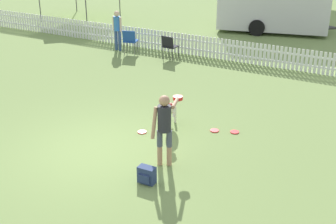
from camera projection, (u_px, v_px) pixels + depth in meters
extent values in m
plane|color=olive|center=(99.00, 151.00, 10.54)|extent=(240.00, 240.00, 0.00)
cylinder|color=tan|center=(160.00, 155.00, 9.89)|extent=(0.11, 0.11, 0.45)
cylinder|color=#474C5B|center=(160.00, 138.00, 9.72)|extent=(0.12, 0.12, 0.36)
cylinder|color=tan|center=(169.00, 156.00, 9.87)|extent=(0.11, 0.11, 0.45)
cylinder|color=#474C5B|center=(169.00, 139.00, 9.71)|extent=(0.12, 0.12, 0.36)
cylinder|color=#26262D|center=(164.00, 118.00, 9.53)|extent=(0.37, 0.37, 0.56)
sphere|color=tan|center=(164.00, 101.00, 9.37)|extent=(0.22, 0.22, 0.22)
cylinder|color=tan|center=(154.00, 123.00, 9.53)|extent=(0.11, 0.21, 0.68)
cylinder|color=tan|center=(175.00, 103.00, 9.74)|extent=(0.28, 0.67, 0.14)
cylinder|color=red|center=(178.00, 99.00, 10.06)|extent=(0.21, 0.21, 0.02)
cylinder|color=red|center=(178.00, 98.00, 10.05)|extent=(0.21, 0.21, 0.02)
cylinder|color=red|center=(178.00, 97.00, 10.04)|extent=(0.21, 0.21, 0.02)
ellipsoid|color=beige|center=(170.00, 109.00, 11.45)|extent=(0.58, 0.80, 0.58)
ellipsoid|color=silver|center=(170.00, 111.00, 11.47)|extent=(0.31, 0.42, 0.28)
sphere|color=beige|center=(169.00, 107.00, 11.00)|extent=(0.18, 0.18, 0.18)
cone|color=beige|center=(169.00, 106.00, 10.91)|extent=(0.16, 0.19, 0.15)
cylinder|color=red|center=(169.00, 106.00, 10.91)|extent=(0.25, 0.20, 0.20)
cone|color=beige|center=(171.00, 103.00, 10.99)|extent=(0.05, 0.05, 0.08)
cone|color=beige|center=(167.00, 103.00, 11.00)|extent=(0.05, 0.05, 0.08)
cylinder|color=silver|center=(175.00, 116.00, 11.85)|extent=(0.06, 0.06, 0.35)
cylinder|color=silver|center=(167.00, 116.00, 11.86)|extent=(0.06, 0.06, 0.35)
cylinder|color=silver|center=(174.00, 111.00, 11.24)|extent=(0.12, 0.17, 0.27)
cylinder|color=silver|center=(166.00, 111.00, 11.25)|extent=(0.12, 0.17, 0.27)
cone|color=beige|center=(171.00, 106.00, 11.92)|extent=(0.20, 0.33, 0.23)
cylinder|color=red|center=(235.00, 132.00, 11.39)|extent=(0.21, 0.21, 0.02)
cylinder|color=red|center=(214.00, 130.00, 11.46)|extent=(0.21, 0.21, 0.02)
cylinder|color=red|center=(142.00, 132.00, 11.39)|extent=(0.21, 0.21, 0.02)
cube|color=navy|center=(147.00, 175.00, 9.26)|extent=(0.35, 0.19, 0.35)
cube|color=navy|center=(144.00, 179.00, 9.18)|extent=(0.24, 0.04, 0.18)
cube|color=white|center=(225.00, 54.00, 16.68)|extent=(25.04, 0.04, 0.06)
cube|color=white|center=(226.00, 45.00, 16.55)|extent=(25.04, 0.04, 0.06)
cube|color=white|center=(2.00, 18.00, 21.26)|extent=(0.09, 0.02, 0.76)
cube|color=white|center=(4.00, 19.00, 21.20)|extent=(0.09, 0.02, 0.76)
cube|color=white|center=(6.00, 19.00, 21.14)|extent=(0.09, 0.02, 0.76)
cube|color=white|center=(9.00, 19.00, 21.08)|extent=(0.09, 0.02, 0.76)
cube|color=white|center=(11.00, 20.00, 21.02)|extent=(0.09, 0.02, 0.76)
cube|color=white|center=(13.00, 20.00, 20.96)|extent=(0.09, 0.02, 0.76)
cube|color=white|center=(16.00, 20.00, 20.90)|extent=(0.09, 0.02, 0.76)
cube|color=white|center=(18.00, 21.00, 20.83)|extent=(0.09, 0.02, 0.76)
cube|color=white|center=(21.00, 21.00, 20.77)|extent=(0.09, 0.02, 0.76)
cube|color=white|center=(23.00, 21.00, 20.71)|extent=(0.09, 0.02, 0.76)
cube|color=white|center=(25.00, 22.00, 20.65)|extent=(0.09, 0.02, 0.76)
cube|color=white|center=(28.00, 22.00, 20.59)|extent=(0.09, 0.02, 0.76)
cube|color=white|center=(30.00, 22.00, 20.53)|extent=(0.09, 0.02, 0.76)
cube|color=white|center=(33.00, 23.00, 20.47)|extent=(0.09, 0.02, 0.76)
cube|color=white|center=(35.00, 23.00, 20.41)|extent=(0.09, 0.02, 0.76)
cube|color=white|center=(38.00, 23.00, 20.35)|extent=(0.09, 0.02, 0.76)
cube|color=white|center=(40.00, 24.00, 20.28)|extent=(0.09, 0.02, 0.76)
cube|color=white|center=(43.00, 24.00, 20.22)|extent=(0.09, 0.02, 0.76)
cube|color=white|center=(45.00, 24.00, 20.16)|extent=(0.09, 0.02, 0.76)
cube|color=white|center=(48.00, 25.00, 20.10)|extent=(0.09, 0.02, 0.76)
cube|color=white|center=(51.00, 25.00, 20.04)|extent=(0.09, 0.02, 0.76)
cube|color=white|center=(53.00, 25.00, 19.98)|extent=(0.09, 0.02, 0.76)
cube|color=white|center=(56.00, 26.00, 19.92)|extent=(0.09, 0.02, 0.76)
cube|color=white|center=(58.00, 26.00, 19.86)|extent=(0.09, 0.02, 0.76)
cube|color=white|center=(61.00, 27.00, 19.80)|extent=(0.09, 0.02, 0.76)
cube|color=white|center=(64.00, 27.00, 19.73)|extent=(0.09, 0.02, 0.76)
cube|color=white|center=(66.00, 27.00, 19.67)|extent=(0.09, 0.02, 0.76)
cube|color=white|center=(69.00, 28.00, 19.61)|extent=(0.09, 0.02, 0.76)
cube|color=white|center=(72.00, 28.00, 19.55)|extent=(0.09, 0.02, 0.76)
cube|color=white|center=(74.00, 28.00, 19.49)|extent=(0.09, 0.02, 0.76)
cube|color=white|center=(77.00, 29.00, 19.43)|extent=(0.09, 0.02, 0.76)
cube|color=white|center=(80.00, 29.00, 19.37)|extent=(0.09, 0.02, 0.76)
cube|color=white|center=(83.00, 30.00, 19.31)|extent=(0.09, 0.02, 0.76)
cube|color=white|center=(86.00, 30.00, 19.25)|extent=(0.09, 0.02, 0.76)
cube|color=white|center=(88.00, 30.00, 19.18)|extent=(0.09, 0.02, 0.76)
cube|color=white|center=(91.00, 31.00, 19.12)|extent=(0.09, 0.02, 0.76)
cube|color=white|center=(94.00, 31.00, 19.06)|extent=(0.09, 0.02, 0.76)
cube|color=white|center=(97.00, 32.00, 19.00)|extent=(0.09, 0.02, 0.76)
cube|color=white|center=(100.00, 32.00, 18.94)|extent=(0.09, 0.02, 0.76)
cube|color=white|center=(103.00, 32.00, 18.88)|extent=(0.09, 0.02, 0.76)
cube|color=white|center=(106.00, 33.00, 18.82)|extent=(0.09, 0.02, 0.76)
cube|color=white|center=(109.00, 33.00, 18.76)|extent=(0.09, 0.02, 0.76)
cube|color=white|center=(112.00, 34.00, 18.70)|extent=(0.09, 0.02, 0.76)
cube|color=white|center=(115.00, 34.00, 18.63)|extent=(0.09, 0.02, 0.76)
cube|color=white|center=(118.00, 35.00, 18.57)|extent=(0.09, 0.02, 0.76)
cube|color=white|center=(121.00, 35.00, 18.51)|extent=(0.09, 0.02, 0.76)
cube|color=white|center=(124.00, 35.00, 18.45)|extent=(0.09, 0.02, 0.76)
cube|color=white|center=(127.00, 36.00, 18.39)|extent=(0.09, 0.02, 0.76)
cube|color=white|center=(130.00, 36.00, 18.33)|extent=(0.09, 0.02, 0.76)
cube|color=white|center=(133.00, 37.00, 18.27)|extent=(0.09, 0.02, 0.76)
cube|color=white|center=(136.00, 37.00, 18.21)|extent=(0.09, 0.02, 0.76)
cube|color=white|center=(139.00, 38.00, 18.15)|extent=(0.09, 0.02, 0.76)
cube|color=white|center=(142.00, 38.00, 18.08)|extent=(0.09, 0.02, 0.76)
cube|color=white|center=(145.00, 38.00, 18.02)|extent=(0.09, 0.02, 0.76)
cube|color=white|center=(149.00, 39.00, 17.96)|extent=(0.09, 0.02, 0.76)
cube|color=white|center=(152.00, 39.00, 17.90)|extent=(0.09, 0.02, 0.76)
cube|color=white|center=(155.00, 40.00, 17.84)|extent=(0.09, 0.02, 0.76)
cube|color=white|center=(158.00, 40.00, 17.78)|extent=(0.09, 0.02, 0.76)
cube|color=white|center=(162.00, 41.00, 17.72)|extent=(0.09, 0.02, 0.76)
cube|color=white|center=(165.00, 41.00, 17.66)|extent=(0.09, 0.02, 0.76)
cube|color=white|center=(168.00, 42.00, 17.60)|extent=(0.09, 0.02, 0.76)
cube|color=white|center=(172.00, 42.00, 17.53)|extent=(0.09, 0.02, 0.76)
cube|color=white|center=(175.00, 43.00, 17.47)|extent=(0.09, 0.02, 0.76)
cube|color=white|center=(179.00, 43.00, 17.41)|extent=(0.09, 0.02, 0.76)
cube|color=white|center=(182.00, 44.00, 17.35)|extent=(0.09, 0.02, 0.76)
cube|color=white|center=(185.00, 44.00, 17.29)|extent=(0.09, 0.02, 0.76)
cube|color=white|center=(189.00, 45.00, 17.23)|extent=(0.09, 0.02, 0.76)
cube|color=white|center=(193.00, 45.00, 17.17)|extent=(0.09, 0.02, 0.76)
cube|color=white|center=(196.00, 46.00, 17.11)|extent=(0.09, 0.02, 0.76)
cube|color=white|center=(200.00, 46.00, 17.05)|extent=(0.09, 0.02, 0.76)
cube|color=white|center=(203.00, 47.00, 16.98)|extent=(0.09, 0.02, 0.76)
cube|color=white|center=(207.00, 47.00, 16.92)|extent=(0.09, 0.02, 0.76)
cube|color=white|center=(210.00, 48.00, 16.86)|extent=(0.09, 0.02, 0.76)
cube|color=white|center=(214.00, 48.00, 16.80)|extent=(0.09, 0.02, 0.76)
cube|color=white|center=(218.00, 49.00, 16.74)|extent=(0.09, 0.02, 0.76)
cube|color=white|center=(222.00, 49.00, 16.68)|extent=(0.09, 0.02, 0.76)
cube|color=white|center=(225.00, 50.00, 16.62)|extent=(0.09, 0.02, 0.76)
cube|color=white|center=(229.00, 50.00, 16.56)|extent=(0.09, 0.02, 0.76)
cube|color=white|center=(233.00, 51.00, 16.50)|extent=(0.09, 0.02, 0.76)
cube|color=white|center=(237.00, 51.00, 16.43)|extent=(0.09, 0.02, 0.76)
cube|color=white|center=(241.00, 52.00, 16.37)|extent=(0.09, 0.02, 0.76)
cube|color=white|center=(244.00, 52.00, 16.31)|extent=(0.09, 0.02, 0.76)
cube|color=white|center=(248.00, 53.00, 16.25)|extent=(0.09, 0.02, 0.76)
cube|color=white|center=(252.00, 53.00, 16.19)|extent=(0.09, 0.02, 0.76)
cube|color=white|center=(256.00, 54.00, 16.13)|extent=(0.09, 0.02, 0.76)
cube|color=white|center=(260.00, 55.00, 16.07)|extent=(0.09, 0.02, 0.76)
cube|color=white|center=(264.00, 55.00, 16.01)|extent=(0.09, 0.02, 0.76)
cube|color=white|center=(268.00, 56.00, 15.95)|extent=(0.09, 0.02, 0.76)
cube|color=white|center=(273.00, 56.00, 15.88)|extent=(0.09, 0.02, 0.76)
cube|color=white|center=(277.00, 57.00, 15.82)|extent=(0.09, 0.02, 0.76)
cube|color=white|center=(281.00, 57.00, 15.76)|extent=(0.09, 0.02, 0.76)
cube|color=white|center=(285.00, 58.00, 15.70)|extent=(0.09, 0.02, 0.76)
cube|color=white|center=(289.00, 59.00, 15.64)|extent=(0.09, 0.02, 0.76)
cube|color=white|center=(294.00, 59.00, 15.58)|extent=(0.09, 0.02, 0.76)
cube|color=white|center=(298.00, 60.00, 15.52)|extent=(0.09, 0.02, 0.76)
cube|color=white|center=(302.00, 60.00, 15.46)|extent=(0.09, 0.02, 0.76)
cube|color=white|center=(307.00, 61.00, 15.40)|extent=(0.09, 0.02, 0.76)
cube|color=white|center=(311.00, 62.00, 15.33)|extent=(0.09, 0.02, 0.76)
cube|color=white|center=(315.00, 62.00, 15.27)|extent=(0.09, 0.02, 0.76)
cube|color=white|center=(320.00, 63.00, 15.21)|extent=(0.09, 0.02, 0.76)
cube|color=white|center=(324.00, 63.00, 15.15)|extent=(0.09, 0.02, 0.76)
cube|color=white|center=(329.00, 64.00, 15.09)|extent=(0.09, 0.02, 0.76)
cube|color=white|center=(334.00, 65.00, 15.03)|extent=(0.09, 0.02, 0.76)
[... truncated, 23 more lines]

